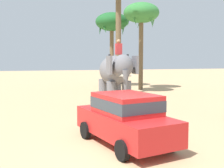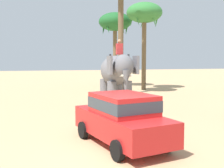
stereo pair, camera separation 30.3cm
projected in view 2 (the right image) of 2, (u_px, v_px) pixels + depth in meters
ground_plane at (120, 153)px, 8.54m from camera, size 120.00×120.00×0.00m
car_sedan_foreground at (122, 117)px, 9.30m from camera, size 2.59×4.38×1.70m
elephant_with_mahout at (116, 73)px, 16.20m from camera, size 1.60×3.86×3.88m
palm_tree_near_hut at (115, 24)px, 27.91m from camera, size 3.20×3.20×7.33m
palm_tree_left_of_road at (144, 15)px, 25.37m from camera, size 3.20×3.20×7.81m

